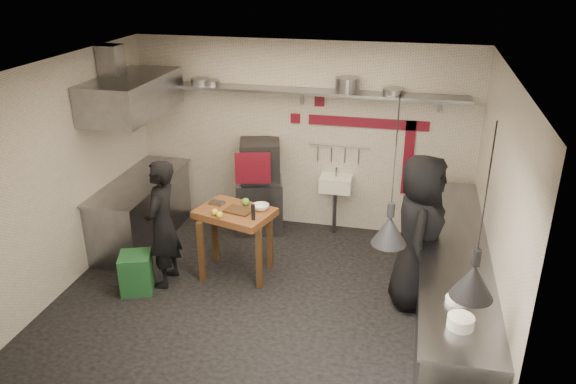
% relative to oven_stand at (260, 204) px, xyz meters
% --- Properties ---
extents(floor, '(5.00, 5.00, 0.00)m').
position_rel_oven_stand_xyz_m(floor, '(0.57, -1.76, -0.40)').
color(floor, black).
rests_on(floor, ground).
extents(ceiling, '(5.00, 5.00, 0.00)m').
position_rel_oven_stand_xyz_m(ceiling, '(0.57, -1.76, 2.40)').
color(ceiling, beige).
rests_on(ceiling, floor).
extents(wall_back, '(5.00, 0.04, 2.80)m').
position_rel_oven_stand_xyz_m(wall_back, '(0.57, 0.34, 1.00)').
color(wall_back, silver).
rests_on(wall_back, floor).
extents(wall_front, '(5.00, 0.04, 2.80)m').
position_rel_oven_stand_xyz_m(wall_front, '(0.57, -3.86, 1.00)').
color(wall_front, silver).
rests_on(wall_front, floor).
extents(wall_left, '(0.04, 4.20, 2.80)m').
position_rel_oven_stand_xyz_m(wall_left, '(-1.93, -1.76, 1.00)').
color(wall_left, silver).
rests_on(wall_left, floor).
extents(wall_right, '(0.04, 4.20, 2.80)m').
position_rel_oven_stand_xyz_m(wall_right, '(3.07, -1.76, 1.00)').
color(wall_right, silver).
rests_on(wall_right, floor).
extents(red_band_horiz, '(1.70, 0.02, 0.14)m').
position_rel_oven_stand_xyz_m(red_band_horiz, '(1.52, 0.32, 1.28)').
color(red_band_horiz, maroon).
rests_on(red_band_horiz, wall_back).
extents(red_band_vert, '(0.14, 0.02, 1.10)m').
position_rel_oven_stand_xyz_m(red_band_vert, '(2.12, 0.32, 0.80)').
color(red_band_vert, maroon).
rests_on(red_band_vert, wall_back).
extents(red_tile_a, '(0.14, 0.02, 0.14)m').
position_rel_oven_stand_xyz_m(red_tile_a, '(0.82, 0.32, 1.55)').
color(red_tile_a, maroon).
rests_on(red_tile_a, wall_back).
extents(red_tile_b, '(0.14, 0.02, 0.14)m').
position_rel_oven_stand_xyz_m(red_tile_b, '(0.47, 0.32, 1.28)').
color(red_tile_b, maroon).
rests_on(red_tile_b, wall_back).
extents(back_shelf, '(4.60, 0.34, 0.04)m').
position_rel_oven_stand_xyz_m(back_shelf, '(0.57, 0.16, 1.72)').
color(back_shelf, slate).
rests_on(back_shelf, wall_back).
extents(shelf_bracket_left, '(0.04, 0.06, 0.24)m').
position_rel_oven_stand_xyz_m(shelf_bracket_left, '(-1.33, 0.31, 1.62)').
color(shelf_bracket_left, slate).
rests_on(shelf_bracket_left, wall_back).
extents(shelf_bracket_mid, '(0.04, 0.06, 0.24)m').
position_rel_oven_stand_xyz_m(shelf_bracket_mid, '(0.57, 0.31, 1.62)').
color(shelf_bracket_mid, slate).
rests_on(shelf_bracket_mid, wall_back).
extents(shelf_bracket_right, '(0.04, 0.06, 0.24)m').
position_rel_oven_stand_xyz_m(shelf_bracket_right, '(2.47, 0.31, 1.62)').
color(shelf_bracket_right, slate).
rests_on(shelf_bracket_right, wall_back).
extents(pan_far_left, '(0.37, 0.37, 0.09)m').
position_rel_oven_stand_xyz_m(pan_far_left, '(-0.90, 0.16, 1.79)').
color(pan_far_left, slate).
rests_on(pan_far_left, back_shelf).
extents(pan_mid_left, '(0.26, 0.26, 0.07)m').
position_rel_oven_stand_xyz_m(pan_mid_left, '(-0.73, 0.16, 1.78)').
color(pan_mid_left, slate).
rests_on(pan_mid_left, back_shelf).
extents(stock_pot, '(0.40, 0.40, 0.20)m').
position_rel_oven_stand_xyz_m(stock_pot, '(1.23, 0.16, 1.84)').
color(stock_pot, slate).
rests_on(stock_pot, back_shelf).
extents(pan_right, '(0.31, 0.31, 0.08)m').
position_rel_oven_stand_xyz_m(pan_right, '(1.85, 0.16, 1.78)').
color(pan_right, slate).
rests_on(pan_right, back_shelf).
extents(oven_stand, '(0.82, 0.77, 0.80)m').
position_rel_oven_stand_xyz_m(oven_stand, '(0.00, 0.00, 0.00)').
color(oven_stand, slate).
rests_on(oven_stand, floor).
extents(combi_oven, '(0.69, 0.67, 0.58)m').
position_rel_oven_stand_xyz_m(combi_oven, '(0.00, 0.05, 0.69)').
color(combi_oven, black).
rests_on(combi_oven, oven_stand).
extents(oven_door, '(0.50, 0.17, 0.46)m').
position_rel_oven_stand_xyz_m(oven_door, '(-0.01, -0.29, 0.69)').
color(oven_door, maroon).
rests_on(oven_door, combi_oven).
extents(oven_glass, '(0.35, 0.11, 0.34)m').
position_rel_oven_stand_xyz_m(oven_glass, '(-0.06, -0.29, 0.69)').
color(oven_glass, black).
rests_on(oven_glass, oven_door).
extents(hand_sink, '(0.46, 0.34, 0.22)m').
position_rel_oven_stand_xyz_m(hand_sink, '(1.12, 0.16, 0.38)').
color(hand_sink, white).
rests_on(hand_sink, wall_back).
extents(sink_tap, '(0.03, 0.03, 0.14)m').
position_rel_oven_stand_xyz_m(sink_tap, '(1.12, 0.16, 0.56)').
color(sink_tap, slate).
rests_on(sink_tap, hand_sink).
extents(sink_drain, '(0.06, 0.06, 0.66)m').
position_rel_oven_stand_xyz_m(sink_drain, '(1.12, 0.12, -0.06)').
color(sink_drain, slate).
rests_on(sink_drain, floor).
extents(utensil_rail, '(0.90, 0.02, 0.02)m').
position_rel_oven_stand_xyz_m(utensil_rail, '(1.12, 0.30, 0.92)').
color(utensil_rail, slate).
rests_on(utensil_rail, wall_back).
extents(counter_right, '(0.70, 3.80, 0.90)m').
position_rel_oven_stand_xyz_m(counter_right, '(2.72, -1.76, 0.05)').
color(counter_right, slate).
rests_on(counter_right, floor).
extents(counter_right_top, '(0.76, 3.90, 0.03)m').
position_rel_oven_stand_xyz_m(counter_right_top, '(2.72, -1.76, 0.52)').
color(counter_right_top, slate).
rests_on(counter_right_top, counter_right).
extents(plate_stack, '(0.29, 0.29, 0.11)m').
position_rel_oven_stand_xyz_m(plate_stack, '(2.69, -3.21, 0.59)').
color(plate_stack, white).
rests_on(plate_stack, counter_right_top).
extents(small_bowl_right, '(0.22, 0.22, 0.05)m').
position_rel_oven_stand_xyz_m(small_bowl_right, '(2.67, -2.83, 0.56)').
color(small_bowl_right, white).
rests_on(small_bowl_right, counter_right_top).
extents(counter_left, '(0.70, 1.90, 0.90)m').
position_rel_oven_stand_xyz_m(counter_left, '(-1.58, -0.71, 0.05)').
color(counter_left, slate).
rests_on(counter_left, floor).
extents(counter_left_top, '(0.76, 2.00, 0.03)m').
position_rel_oven_stand_xyz_m(counter_left_top, '(-1.58, -0.71, 0.52)').
color(counter_left_top, slate).
rests_on(counter_left_top, counter_left).
extents(extractor_hood, '(0.78, 1.60, 0.50)m').
position_rel_oven_stand_xyz_m(extractor_hood, '(-1.53, -0.71, 1.75)').
color(extractor_hood, slate).
rests_on(extractor_hood, ceiling).
extents(hood_duct, '(0.28, 0.28, 0.50)m').
position_rel_oven_stand_xyz_m(hood_duct, '(-1.78, -0.71, 2.15)').
color(hood_duct, slate).
rests_on(hood_duct, ceiling).
extents(green_bin, '(0.48, 0.48, 0.50)m').
position_rel_oven_stand_xyz_m(green_bin, '(-1.03, -2.00, -0.15)').
color(green_bin, '#1E572C').
rests_on(green_bin, floor).
extents(prep_table, '(1.06, 0.87, 0.92)m').
position_rel_oven_stand_xyz_m(prep_table, '(0.06, -1.34, 0.06)').
color(prep_table, brown).
rests_on(prep_table, floor).
extents(cutting_board, '(0.38, 0.31, 0.02)m').
position_rel_oven_stand_xyz_m(cutting_board, '(0.12, -1.37, 0.53)').
color(cutting_board, '#482F19').
rests_on(cutting_board, prep_table).
extents(pepper_mill, '(0.06, 0.06, 0.20)m').
position_rel_oven_stand_xyz_m(pepper_mill, '(0.36, -1.55, 0.62)').
color(pepper_mill, black).
rests_on(pepper_mill, prep_table).
extents(lemon_a, '(0.11, 0.11, 0.08)m').
position_rel_oven_stand_xyz_m(lemon_a, '(-0.13, -1.53, 0.56)').
color(lemon_a, yellow).
rests_on(lemon_a, prep_table).
extents(lemon_b, '(0.10, 0.10, 0.08)m').
position_rel_oven_stand_xyz_m(lemon_b, '(-0.05, -1.59, 0.56)').
color(lemon_b, yellow).
rests_on(lemon_b, prep_table).
extents(veg_ball, '(0.13, 0.13, 0.10)m').
position_rel_oven_stand_xyz_m(veg_ball, '(0.15, -1.18, 0.57)').
color(veg_ball, '#539B33').
rests_on(veg_ball, prep_table).
extents(steel_tray, '(0.20, 0.16, 0.03)m').
position_rel_oven_stand_xyz_m(steel_tray, '(-0.22, -1.21, 0.54)').
color(steel_tray, slate).
rests_on(steel_tray, prep_table).
extents(bowl, '(0.28, 0.28, 0.07)m').
position_rel_oven_stand_xyz_m(bowl, '(0.37, -1.25, 0.55)').
color(bowl, white).
rests_on(bowl, prep_table).
extents(heat_lamp_near, '(0.36, 0.36, 1.42)m').
position_rel_oven_stand_xyz_m(heat_lamp_near, '(2.02, -2.67, 1.69)').
color(heat_lamp_near, black).
rests_on(heat_lamp_near, ceiling).
extents(heat_lamp_far, '(0.43, 0.43, 1.47)m').
position_rel_oven_stand_xyz_m(heat_lamp_far, '(2.73, -3.33, 1.67)').
color(heat_lamp_far, black).
rests_on(heat_lamp_far, ceiling).
extents(chef_left, '(0.41, 0.61, 1.65)m').
position_rel_oven_stand_xyz_m(chef_left, '(-0.75, -1.73, 0.42)').
color(chef_left, black).
rests_on(chef_left, floor).
extents(chef_right, '(0.63, 0.94, 1.88)m').
position_rel_oven_stand_xyz_m(chef_right, '(2.33, -1.49, 0.54)').
color(chef_right, black).
rests_on(chef_right, floor).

